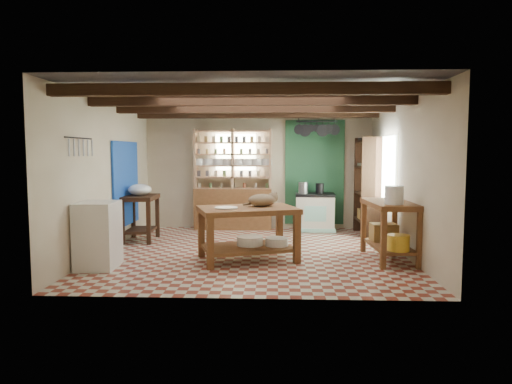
{
  "coord_description": "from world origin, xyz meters",
  "views": [
    {
      "loc": [
        0.37,
        -7.66,
        1.7
      ],
      "look_at": [
        0.04,
        0.3,
        1.0
      ],
      "focal_mm": 32.0,
      "sensor_mm": 36.0,
      "label": 1
    }
  ],
  "objects_px": {
    "work_table": "(248,234)",
    "white_cabinet": "(98,235)",
    "right_counter": "(389,231)",
    "cat": "(262,200)",
    "prep_table": "(141,218)",
    "stove": "(315,212)"
  },
  "relations": [
    {
      "from": "white_cabinet",
      "to": "right_counter",
      "type": "distance_m",
      "value": 4.45
    },
    {
      "from": "stove",
      "to": "prep_table",
      "type": "distance_m",
      "value": 3.66
    },
    {
      "from": "stove",
      "to": "prep_table",
      "type": "height_order",
      "value": "prep_table"
    },
    {
      "from": "cat",
      "to": "work_table",
      "type": "bearing_deg",
      "value": -178.69
    },
    {
      "from": "work_table",
      "to": "cat",
      "type": "distance_m",
      "value": 0.58
    },
    {
      "from": "white_cabinet",
      "to": "right_counter",
      "type": "height_order",
      "value": "white_cabinet"
    },
    {
      "from": "work_table",
      "to": "cat",
      "type": "xyz_separation_m",
      "value": [
        0.22,
        0.12,
        0.52
      ]
    },
    {
      "from": "work_table",
      "to": "right_counter",
      "type": "bearing_deg",
      "value": -15.25
    },
    {
      "from": "stove",
      "to": "right_counter",
      "type": "distance_m",
      "value": 2.8
    },
    {
      "from": "stove",
      "to": "cat",
      "type": "relative_size",
      "value": 1.9
    },
    {
      "from": "prep_table",
      "to": "white_cabinet",
      "type": "xyz_separation_m",
      "value": [
        -0.02,
        -2.06,
        0.05
      ]
    },
    {
      "from": "work_table",
      "to": "prep_table",
      "type": "xyz_separation_m",
      "value": [
        -2.15,
        1.49,
        0.02
      ]
    },
    {
      "from": "right_counter",
      "to": "stove",
      "type": "bearing_deg",
      "value": 106.72
    },
    {
      "from": "stove",
      "to": "cat",
      "type": "xyz_separation_m",
      "value": [
        -1.07,
        -2.62,
        0.53
      ]
    },
    {
      "from": "prep_table",
      "to": "cat",
      "type": "xyz_separation_m",
      "value": [
        2.37,
        -1.36,
        0.5
      ]
    },
    {
      "from": "white_cabinet",
      "to": "stove",
      "type": "bearing_deg",
      "value": 41.63
    },
    {
      "from": "right_counter",
      "to": "cat",
      "type": "relative_size",
      "value": 2.95
    },
    {
      "from": "stove",
      "to": "white_cabinet",
      "type": "distance_m",
      "value": 4.79
    },
    {
      "from": "white_cabinet",
      "to": "right_counter",
      "type": "xyz_separation_m",
      "value": [
        4.4,
        0.68,
        -0.02
      ]
    },
    {
      "from": "work_table",
      "to": "white_cabinet",
      "type": "bearing_deg",
      "value": 176.76
    },
    {
      "from": "work_table",
      "to": "white_cabinet",
      "type": "relative_size",
      "value": 1.52
    },
    {
      "from": "cat",
      "to": "right_counter",
      "type": "bearing_deg",
      "value": -28.5
    }
  ]
}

